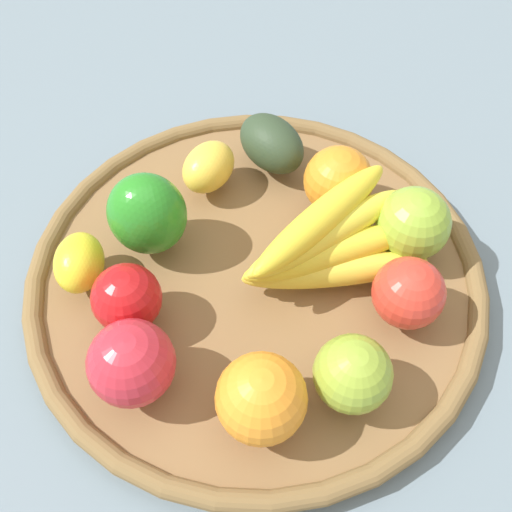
{
  "coord_description": "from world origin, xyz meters",
  "views": [
    {
      "loc": [
        -0.08,
        -0.33,
        0.53
      ],
      "look_at": [
        0.0,
        0.0,
        0.05
      ],
      "focal_mm": 42.7,
      "sensor_mm": 36.0,
      "label": 1
    }
  ],
  "objects_px": {
    "lemon_0": "(209,167)",
    "orange_1": "(261,398)",
    "apple_2": "(408,293)",
    "apple_1": "(413,224)",
    "apple_0": "(131,363)",
    "avocado": "(272,143)",
    "banana_bunch": "(329,243)",
    "apple_3": "(353,374)",
    "bell_pepper": "(147,214)",
    "apple_4": "(127,298)",
    "orange_0": "(338,181)",
    "lemon_1": "(79,262)"
  },
  "relations": [
    {
      "from": "orange_1",
      "to": "apple_3",
      "type": "xyz_separation_m",
      "value": [
        0.08,
        0.0,
        -0.0
      ]
    },
    {
      "from": "orange_1",
      "to": "apple_1",
      "type": "xyz_separation_m",
      "value": [
        0.19,
        0.14,
        -0.0
      ]
    },
    {
      "from": "orange_0",
      "to": "bell_pepper",
      "type": "bearing_deg",
      "value": -179.26
    },
    {
      "from": "banana_bunch",
      "to": "lemon_1",
      "type": "distance_m",
      "value": 0.24
    },
    {
      "from": "orange_0",
      "to": "apple_1",
      "type": "bearing_deg",
      "value": -54.16
    },
    {
      "from": "bell_pepper",
      "to": "banana_bunch",
      "type": "bearing_deg",
      "value": -3.63
    },
    {
      "from": "apple_1",
      "to": "apple_3",
      "type": "height_order",
      "value": "apple_1"
    },
    {
      "from": "lemon_0",
      "to": "orange_1",
      "type": "relative_size",
      "value": 0.89
    },
    {
      "from": "lemon_1",
      "to": "apple_1",
      "type": "relative_size",
      "value": 0.87
    },
    {
      "from": "apple_0",
      "to": "bell_pepper",
      "type": "height_order",
      "value": "bell_pepper"
    },
    {
      "from": "lemon_0",
      "to": "apple_2",
      "type": "xyz_separation_m",
      "value": [
        0.14,
        -0.21,
        0.01
      ]
    },
    {
      "from": "banana_bunch",
      "to": "bell_pepper",
      "type": "bearing_deg",
      "value": 156.11
    },
    {
      "from": "apple_4",
      "to": "apple_3",
      "type": "relative_size",
      "value": 0.96
    },
    {
      "from": "lemon_0",
      "to": "apple_2",
      "type": "distance_m",
      "value": 0.25
    },
    {
      "from": "banana_bunch",
      "to": "apple_1",
      "type": "height_order",
      "value": "banana_bunch"
    },
    {
      "from": "lemon_0",
      "to": "bell_pepper",
      "type": "relative_size",
      "value": 0.75
    },
    {
      "from": "apple_0",
      "to": "avocado",
      "type": "bearing_deg",
      "value": 51.31
    },
    {
      "from": "banana_bunch",
      "to": "apple_3",
      "type": "distance_m",
      "value": 0.13
    },
    {
      "from": "bell_pepper",
      "to": "apple_4",
      "type": "xyz_separation_m",
      "value": [
        -0.03,
        -0.08,
        -0.01
      ]
    },
    {
      "from": "bell_pepper",
      "to": "apple_2",
      "type": "xyz_separation_m",
      "value": [
        0.21,
        -0.14,
        -0.01
      ]
    },
    {
      "from": "apple_0",
      "to": "apple_2",
      "type": "xyz_separation_m",
      "value": [
        0.25,
        0.01,
        -0.0
      ]
    },
    {
      "from": "banana_bunch",
      "to": "avocado",
      "type": "bearing_deg",
      "value": 95.91
    },
    {
      "from": "apple_2",
      "to": "lemon_1",
      "type": "bearing_deg",
      "value": 158.14
    },
    {
      "from": "banana_bunch",
      "to": "apple_4",
      "type": "distance_m",
      "value": 0.19
    },
    {
      "from": "banana_bunch",
      "to": "apple_3",
      "type": "relative_size",
      "value": 2.78
    },
    {
      "from": "apple_2",
      "to": "apple_4",
      "type": "bearing_deg",
      "value": 166.69
    },
    {
      "from": "avocado",
      "to": "lemon_0",
      "type": "relative_size",
      "value": 1.26
    },
    {
      "from": "apple_3",
      "to": "avocado",
      "type": "bearing_deg",
      "value": 88.53
    },
    {
      "from": "avocado",
      "to": "bell_pepper",
      "type": "height_order",
      "value": "bell_pepper"
    },
    {
      "from": "banana_bunch",
      "to": "bell_pepper",
      "type": "distance_m",
      "value": 0.18
    },
    {
      "from": "banana_bunch",
      "to": "lemon_0",
      "type": "bearing_deg",
      "value": 123.04
    },
    {
      "from": "orange_0",
      "to": "bell_pepper",
      "type": "distance_m",
      "value": 0.2
    },
    {
      "from": "bell_pepper",
      "to": "lemon_1",
      "type": "height_order",
      "value": "bell_pepper"
    },
    {
      "from": "orange_1",
      "to": "apple_2",
      "type": "xyz_separation_m",
      "value": [
        0.15,
        0.07,
        -0.0
      ]
    },
    {
      "from": "bell_pepper",
      "to": "lemon_1",
      "type": "bearing_deg",
      "value": -140.34
    },
    {
      "from": "bell_pepper",
      "to": "apple_1",
      "type": "xyz_separation_m",
      "value": [
        0.25,
        -0.07,
        -0.01
      ]
    },
    {
      "from": "orange_0",
      "to": "lemon_0",
      "type": "bearing_deg",
      "value": 153.05
    },
    {
      "from": "apple_4",
      "to": "apple_3",
      "type": "xyz_separation_m",
      "value": [
        0.17,
        -0.12,
        0.0
      ]
    },
    {
      "from": "apple_0",
      "to": "apple_2",
      "type": "height_order",
      "value": "apple_0"
    },
    {
      "from": "lemon_1",
      "to": "lemon_0",
      "type": "bearing_deg",
      "value": 32.05
    },
    {
      "from": "orange_0",
      "to": "orange_1",
      "type": "relative_size",
      "value": 0.96
    },
    {
      "from": "avocado",
      "to": "apple_2",
      "type": "relative_size",
      "value": 1.27
    },
    {
      "from": "orange_1",
      "to": "apple_2",
      "type": "relative_size",
      "value": 1.13
    },
    {
      "from": "orange_1",
      "to": "avocado",
      "type": "bearing_deg",
      "value": 73.15
    },
    {
      "from": "apple_0",
      "to": "lemon_1",
      "type": "xyz_separation_m",
      "value": [
        -0.04,
        0.12,
        -0.01
      ]
    },
    {
      "from": "orange_1",
      "to": "apple_2",
      "type": "distance_m",
      "value": 0.17
    },
    {
      "from": "orange_1",
      "to": "apple_4",
      "type": "bearing_deg",
      "value": 126.79
    },
    {
      "from": "apple_1",
      "to": "apple_3",
      "type": "xyz_separation_m",
      "value": [
        -0.11,
        -0.13,
        -0.0
      ]
    },
    {
      "from": "banana_bunch",
      "to": "orange_1",
      "type": "bearing_deg",
      "value": -127.19
    },
    {
      "from": "lemon_0",
      "to": "apple_1",
      "type": "height_order",
      "value": "apple_1"
    }
  ]
}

